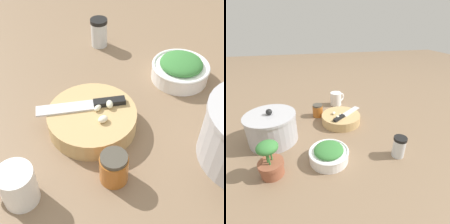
% 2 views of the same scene
% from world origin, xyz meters
% --- Properties ---
extents(ground_plane, '(5.00, 5.00, 0.00)m').
position_xyz_m(ground_plane, '(0.00, 0.00, 0.00)').
color(ground_plane, '#7F664C').
extents(cutting_board, '(0.22, 0.22, 0.05)m').
position_xyz_m(cutting_board, '(0.04, -0.04, 0.03)').
color(cutting_board, tan).
rests_on(cutting_board, ground_plane).
extents(chef_knife, '(0.16, 0.19, 0.01)m').
position_xyz_m(chef_knife, '(0.03, -0.06, 0.06)').
color(chef_knife, black).
rests_on(chef_knife, cutting_board).
extents(garlic_cloves, '(0.08, 0.05, 0.02)m').
position_xyz_m(garlic_cloves, '(0.02, -0.01, 0.06)').
color(garlic_cloves, white).
rests_on(garlic_cloves, cutting_board).
extents(herb_bowl, '(0.17, 0.17, 0.07)m').
position_xyz_m(herb_bowl, '(-0.25, 0.08, 0.03)').
color(herb_bowl, white).
rests_on(herb_bowl, ground_plane).
extents(spice_jar, '(0.06, 0.06, 0.09)m').
position_xyz_m(spice_jar, '(-0.29, -0.21, 0.05)').
color(spice_jar, silver).
rests_on(spice_jar, ground_plane).
extents(coffee_mug, '(0.07, 0.11, 0.09)m').
position_xyz_m(coffee_mug, '(0.28, -0.06, 0.05)').
color(coffee_mug, white).
rests_on(coffee_mug, ground_plane).
extents(honey_jar, '(0.06, 0.06, 0.08)m').
position_xyz_m(honey_jar, '(0.15, 0.08, 0.04)').
color(honey_jar, '#B26023').
rests_on(honey_jar, ground_plane).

